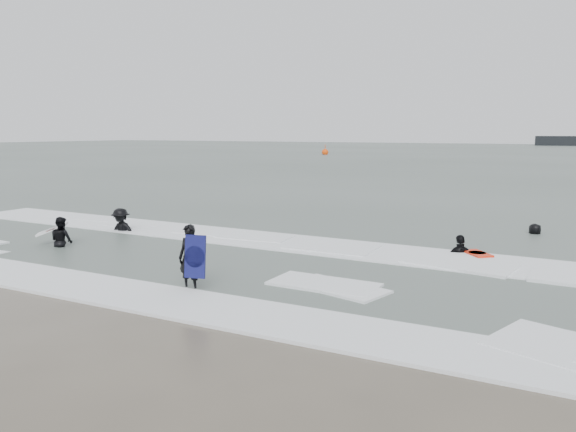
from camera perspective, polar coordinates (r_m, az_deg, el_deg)
The scene contains 10 objects.
ground at distance 12.82m, azimuth -10.84°, elevation -7.82°, with size 320.00×320.00×0.00m, color brown.
sea at distance 89.88m, azimuth 23.62°, elevation 5.64°, with size 320.00×320.00×0.00m, color #47544C.
surfer_centre at distance 13.09m, azimuth -9.89°, elevation -7.45°, with size 0.56×0.37×1.54m, color black.
surfer_wading at distance 18.87m, azimuth -21.96°, elevation -3.00°, with size 0.74×0.58×1.53m, color black.
surfer_breaker at distance 20.84m, azimuth -16.58°, elevation -1.68°, with size 1.13×0.65×1.74m, color black.
surfer_right_near at distance 17.32m, azimuth 17.11°, elevation -3.75°, with size 1.02×0.42×1.73m, color black.
surfer_right_far at distance 21.39m, azimuth 23.76°, elevation -1.80°, with size 0.76×0.50×1.56m, color black.
surf_foam at distance 15.74m, azimuth -2.27°, elevation -4.44°, with size 30.03×9.06×0.09m.
bodyboards at distance 15.49m, azimuth -4.92°, elevation -2.95°, with size 13.04×7.48×1.25m.
buoy at distance 86.54m, azimuth 3.79°, elevation 6.48°, with size 1.00×1.00×1.65m.
Camera 1 is at (7.87, -9.47, 3.59)m, focal length 35.00 mm.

